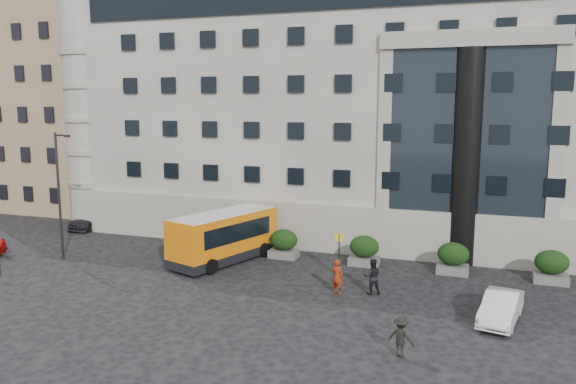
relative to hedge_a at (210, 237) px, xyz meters
name	(u,v)px	position (x,y,z in m)	size (l,w,h in m)	color
ground	(212,295)	(4.00, -7.80, -0.93)	(120.00, 120.00, 0.00)	black
civic_building	(395,112)	(10.00, 14.20, 8.07)	(44.00, 24.00, 18.00)	gray
entrance_column	(466,158)	(16.00, 2.50, 5.57)	(1.80, 1.80, 13.00)	black
apartment_near	(78,100)	(-20.00, 12.20, 9.07)	(14.00, 14.00, 20.00)	#8E7052
apartment_far	(153,92)	(-23.00, 30.20, 10.07)	(13.00, 13.00, 22.00)	brown
hedge_a	(210,237)	(0.00, 0.00, 0.00)	(1.80, 1.26, 1.84)	#575754
hedge_b	(284,243)	(5.20, 0.00, 0.00)	(1.80, 1.26, 1.84)	#575754
hedge_c	(364,250)	(10.40, 0.00, 0.00)	(1.80, 1.26, 1.84)	#575754
hedge_d	(453,258)	(15.60, 0.00, 0.00)	(1.80, 1.26, 1.84)	#575754
hedge_e	(551,266)	(20.80, 0.00, 0.00)	(1.80, 1.26, 1.84)	#575754
street_lamp	(60,191)	(-7.94, -4.80, 3.44)	(1.16, 0.18, 8.00)	#262628
bus_stop_sign	(339,248)	(9.50, -2.80, 0.80)	(0.50, 0.08, 2.52)	#262628
minibus	(224,235)	(1.96, -2.02, 0.77)	(4.84, 7.84, 3.09)	orange
red_truck	(116,200)	(-12.92, 7.59, 0.47)	(3.22, 5.40, 2.72)	maroon
parked_car_c	(96,219)	(-11.81, 3.39, -0.22)	(1.97, 4.85, 1.41)	black
parked_car_d	(171,212)	(-7.50, 7.64, -0.20)	(2.41, 5.22, 1.45)	black
white_taxi	(501,307)	(18.02, -6.80, -0.25)	(1.44, 4.12, 1.36)	silver
pedestrian_a	(337,277)	(10.09, -5.57, 0.00)	(0.68, 0.44, 1.85)	maroon
pedestrian_b	(372,277)	(11.81, -5.01, 0.01)	(0.91, 0.71, 1.88)	black
pedestrian_c	(401,337)	(14.20, -11.84, -0.11)	(1.05, 0.61, 1.63)	black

